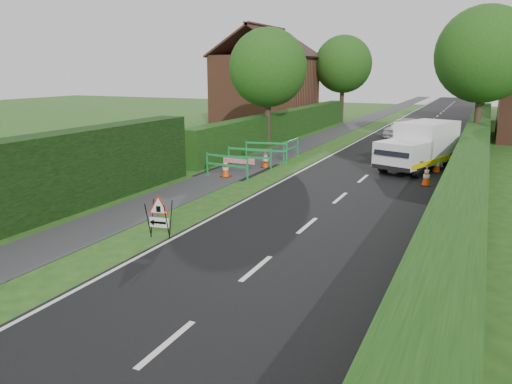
% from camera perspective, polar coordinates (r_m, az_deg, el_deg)
% --- Properties ---
extents(ground, '(120.00, 120.00, 0.00)m').
position_cam_1_polar(ground, '(11.80, -13.29, -8.31)').
color(ground, '#1E4B15').
rests_on(ground, ground).
extents(road_surface, '(6.00, 90.00, 0.02)m').
position_cam_1_polar(road_surface, '(43.96, 19.06, 7.34)').
color(road_surface, black).
rests_on(road_surface, ground).
extents(footpath, '(2.00, 90.00, 0.02)m').
position_cam_1_polar(footpath, '(44.85, 12.01, 7.90)').
color(footpath, '#2D2D30').
rests_on(footpath, ground).
extents(hedge_west_far, '(1.00, 24.00, 1.80)m').
position_cam_1_polar(hedge_west_far, '(33.05, 3.46, 6.16)').
color(hedge_west_far, '#14380F').
rests_on(hedge_west_far, ground).
extents(hedge_east, '(1.20, 50.00, 1.50)m').
position_cam_1_polar(hedge_east, '(24.91, 23.48, 2.54)').
color(hedge_east, '#14380F').
rests_on(hedge_east, ground).
extents(house_west, '(7.50, 7.40, 7.88)m').
position_cam_1_polar(house_west, '(42.09, 1.10, 11.78)').
color(house_west, brown).
rests_on(house_west, ground).
extents(tree_nw, '(4.40, 4.40, 6.70)m').
position_cam_1_polar(tree_nw, '(28.91, 1.38, 14.01)').
color(tree_nw, '#2D2116').
rests_on(tree_nw, ground).
extents(tree_ne, '(5.20, 5.20, 7.79)m').
position_cam_1_polar(tree_ne, '(30.54, 24.62, 14.10)').
color(tree_ne, '#2D2116').
rests_on(tree_ne, ground).
extents(tree_fw, '(4.80, 4.80, 7.24)m').
position_cam_1_polar(tree_fw, '(44.05, 9.94, 14.18)').
color(tree_fw, '#2D2116').
rests_on(tree_fw, ground).
extents(tree_fe, '(4.20, 4.20, 6.33)m').
position_cam_1_polar(tree_fe, '(46.53, 24.76, 12.38)').
color(tree_fe, '#2D2116').
rests_on(tree_fe, ground).
extents(triangle_sign, '(0.78, 0.78, 0.99)m').
position_cam_1_polar(triangle_sign, '(13.37, -11.16, -2.43)').
color(triangle_sign, black).
rests_on(triangle_sign, ground).
extents(works_van, '(3.21, 4.94, 2.11)m').
position_cam_1_polar(works_van, '(23.34, 18.21, 5.10)').
color(works_van, silver).
rests_on(works_van, ground).
extents(traffic_cone_0, '(0.38, 0.38, 0.79)m').
position_cam_1_polar(traffic_cone_0, '(20.33, 18.92, 1.76)').
color(traffic_cone_0, black).
rests_on(traffic_cone_0, ground).
extents(traffic_cone_1, '(0.38, 0.38, 0.79)m').
position_cam_1_polar(traffic_cone_1, '(23.13, 19.96, 3.06)').
color(traffic_cone_1, black).
rests_on(traffic_cone_1, ground).
extents(traffic_cone_2, '(0.38, 0.38, 0.79)m').
position_cam_1_polar(traffic_cone_2, '(25.28, 19.68, 3.93)').
color(traffic_cone_2, black).
rests_on(traffic_cone_2, ground).
extents(traffic_cone_3, '(0.38, 0.38, 0.79)m').
position_cam_1_polar(traffic_cone_3, '(20.83, -3.50, 2.76)').
color(traffic_cone_3, black).
rests_on(traffic_cone_3, ground).
extents(traffic_cone_4, '(0.38, 0.38, 0.79)m').
position_cam_1_polar(traffic_cone_4, '(22.81, 1.10, 3.75)').
color(traffic_cone_4, black).
rests_on(traffic_cone_4, ground).
extents(ped_barrier_0, '(2.09, 0.58, 1.00)m').
position_cam_1_polar(ped_barrier_0, '(20.54, -3.35, 3.28)').
color(ped_barrier_0, '#198A40').
rests_on(ped_barrier_0, ground).
extents(ped_barrier_1, '(2.09, 0.59, 1.00)m').
position_cam_1_polar(ped_barrier_1, '(22.39, -0.74, 4.18)').
color(ped_barrier_1, '#198A40').
rests_on(ped_barrier_1, ground).
extents(ped_barrier_2, '(2.09, 0.79, 1.00)m').
position_cam_1_polar(ped_barrier_2, '(24.29, 1.20, 4.93)').
color(ped_barrier_2, '#198A40').
rests_on(ped_barrier_2, ground).
extents(ped_barrier_3, '(0.37, 2.06, 1.00)m').
position_cam_1_polar(ped_barrier_3, '(25.11, 4.04, 5.19)').
color(ped_barrier_3, '#198A40').
rests_on(ped_barrier_3, ground).
extents(redwhite_plank, '(1.50, 0.13, 0.25)m').
position_cam_1_polar(redwhite_plank, '(22.26, -1.96, 2.47)').
color(redwhite_plank, red).
rests_on(redwhite_plank, ground).
extents(hatchback_car, '(2.45, 4.13, 1.32)m').
position_cam_1_polar(hatchback_car, '(34.69, 16.57, 7.08)').
color(hatchback_car, white).
rests_on(hatchback_car, ground).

